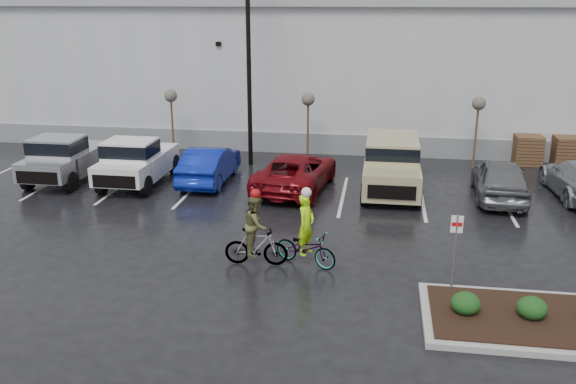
% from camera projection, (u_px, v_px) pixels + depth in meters
% --- Properties ---
extents(ground, '(120.00, 120.00, 0.00)m').
position_uv_depth(ground, '(304.00, 288.00, 16.06)').
color(ground, black).
rests_on(ground, ground).
extents(warehouse, '(60.50, 15.50, 7.20)m').
position_uv_depth(warehouse, '(352.00, 63.00, 35.64)').
color(warehouse, '#B4B7B9').
rests_on(warehouse, ground).
extents(wooded_ridge, '(80.00, 25.00, 6.00)m').
position_uv_depth(wooded_ridge, '(365.00, 45.00, 57.49)').
color(wooded_ridge, '#1D3817').
rests_on(wooded_ridge, ground).
extents(lamppost, '(0.50, 1.00, 9.22)m').
position_uv_depth(lamppost, '(248.00, 37.00, 26.19)').
color(lamppost, black).
rests_on(lamppost, ground).
extents(sapling_west, '(0.60, 0.60, 3.20)m').
position_uv_depth(sapling_west, '(171.00, 99.00, 28.62)').
color(sapling_west, '#432A1A').
rests_on(sapling_west, ground).
extents(sapling_mid, '(0.60, 0.60, 3.20)m').
position_uv_depth(sapling_mid, '(308.00, 103.00, 27.68)').
color(sapling_mid, '#432A1A').
rests_on(sapling_mid, ground).
extents(sapling_east, '(0.60, 0.60, 3.20)m').
position_uv_depth(sapling_east, '(478.00, 107.00, 26.58)').
color(sapling_east, '#432A1A').
rests_on(sapling_east, ground).
extents(pallet_stack_a, '(1.20, 1.20, 1.35)m').
position_uv_depth(pallet_stack_a, '(528.00, 150.00, 27.79)').
color(pallet_stack_a, '#432A1A').
rests_on(pallet_stack_a, ground).
extents(pallet_stack_b, '(1.20, 1.20, 1.35)m').
position_uv_depth(pallet_stack_b, '(567.00, 151.00, 27.54)').
color(pallet_stack_b, '#432A1A').
rests_on(pallet_stack_b, ground).
extents(shrub_a, '(0.70, 0.70, 0.52)m').
position_uv_depth(shrub_a, '(466.00, 303.00, 14.41)').
color(shrub_a, '#143713').
rests_on(shrub_a, curb_island).
extents(shrub_b, '(0.70, 0.70, 0.52)m').
position_uv_depth(shrub_b, '(532.00, 308.00, 14.19)').
color(shrub_b, '#143713').
rests_on(shrub_b, curb_island).
extents(fire_lane_sign, '(0.30, 0.05, 2.20)m').
position_uv_depth(fire_lane_sign, '(455.00, 245.00, 15.26)').
color(fire_lane_sign, gray).
rests_on(fire_lane_sign, ground).
extents(pickup_silver, '(2.10, 5.20, 1.96)m').
position_uv_depth(pickup_silver, '(70.00, 155.00, 25.57)').
color(pickup_silver, '#AFB0B7').
rests_on(pickup_silver, ground).
extents(pickup_white, '(2.10, 5.20, 1.96)m').
position_uv_depth(pickup_white, '(140.00, 159.00, 25.07)').
color(pickup_white, silver).
rests_on(pickup_white, ground).
extents(car_blue, '(1.59, 4.55, 1.50)m').
position_uv_depth(car_blue, '(210.00, 164.00, 25.10)').
color(car_blue, '#0D1F98').
rests_on(car_blue, ground).
extents(car_red, '(3.12, 5.59, 1.48)m').
position_uv_depth(car_red, '(296.00, 171.00, 24.11)').
color(car_red, maroon).
rests_on(car_red, ground).
extents(suv_tan, '(2.20, 5.10, 2.06)m').
position_uv_depth(suv_tan, '(391.00, 166.00, 23.77)').
color(suv_tan, tan).
rests_on(suv_tan, ground).
extents(car_grey, '(2.12, 4.68, 1.56)m').
position_uv_depth(car_grey, '(500.00, 179.00, 22.98)').
color(car_grey, slate).
rests_on(car_grey, ground).
extents(cyclist_hivis, '(2.02, 1.34, 2.32)m').
position_uv_depth(cyclist_hivis, '(306.00, 241.00, 17.27)').
color(cyclist_hivis, '#3F3F44').
rests_on(cyclist_hivis, ground).
extents(cyclist_olive, '(1.77, 0.86, 2.27)m').
position_uv_depth(cyclist_olive, '(256.00, 237.00, 17.23)').
color(cyclist_olive, '#3F3F44').
rests_on(cyclist_olive, ground).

